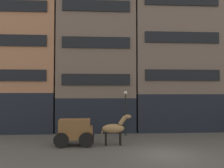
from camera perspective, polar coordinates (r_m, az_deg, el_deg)
ground_plane at (r=15.77m, az=13.33°, el=-16.76°), size 120.00×120.00×0.00m
building_far_left at (r=26.86m, az=-22.07°, el=8.70°), size 8.87×6.33×17.84m
building_center_left at (r=25.23m, az=-3.92°, el=5.75°), size 8.37×6.33×14.81m
building_center_right at (r=26.64m, az=14.97°, el=6.33°), size 9.47×6.33×15.66m
cargo_wagon at (r=17.66m, az=-9.17°, el=-11.38°), size 2.93×1.56×1.98m
draft_horse at (r=17.60m, az=0.61°, el=-11.04°), size 2.35×0.63×2.30m
streetlamp_curbside at (r=21.19m, az=3.42°, el=-5.70°), size 0.32×0.32×4.12m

